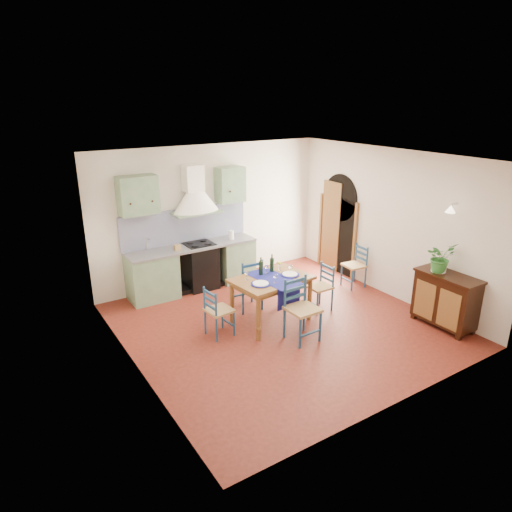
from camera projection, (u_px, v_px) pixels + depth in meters
The scene contains 13 objects.
floor at pixel (281, 324), 7.78m from camera, with size 5.00×5.00×0.00m, color #4D1810.
back_wall at pixel (196, 237), 9.01m from camera, with size 5.00×0.96×2.80m.
right_wall at pixel (379, 224), 8.82m from camera, with size 0.26×5.00×2.80m.
left_wall at pixel (130, 278), 6.04m from camera, with size 0.04×5.00×2.80m, color beige.
ceiling at pixel (285, 158), 6.84m from camera, with size 5.00×5.00×0.01m, color silver.
dining_table at pixel (272, 283), 7.63m from camera, with size 1.37×1.05×1.13m.
chair_near at pixel (301, 309), 7.16m from camera, with size 0.48×0.48×1.01m.
chair_far at pixel (248, 283), 8.18m from camera, with size 0.48×0.48×0.97m.
chair_left at pixel (218, 311), 7.29m from camera, with size 0.43×0.43×0.84m.
chair_right at pixel (321, 287), 8.20m from camera, with size 0.40×0.40×0.85m.
chair_spare at pixel (355, 266), 9.21m from camera, with size 0.43×0.43×0.85m.
sideboard at pixel (446, 298), 7.56m from camera, with size 0.50×1.05×0.94m.
potted_plant at pixel (440, 257), 7.47m from camera, with size 0.45×0.39×0.50m, color #2D722D.
Camera 1 is at (-4.10, -5.61, 3.70)m, focal length 32.00 mm.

